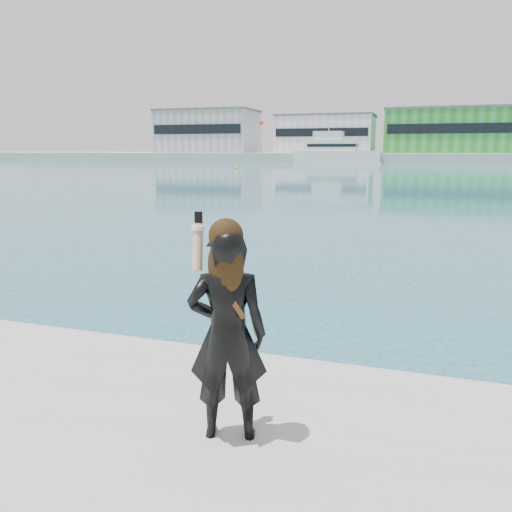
# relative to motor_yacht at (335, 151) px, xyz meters

# --- Properties ---
(ground) EXTENTS (500.00, 500.00, 0.00)m
(ground) POSITION_rel_motor_yacht_xyz_m (16.89, -111.21, -2.53)
(ground) COLOR navy
(ground) RESTS_ON ground
(far_quay) EXTENTS (320.00, 40.00, 2.00)m
(far_quay) POSITION_rel_motor_yacht_xyz_m (16.89, 18.79, -1.53)
(far_quay) COLOR #9E9E99
(far_quay) RESTS_ON ground
(warehouse_grey_left) EXTENTS (26.52, 16.36, 11.50)m
(warehouse_grey_left) POSITION_rel_motor_yacht_xyz_m (-38.11, 16.77, 5.23)
(warehouse_grey_left) COLOR gray
(warehouse_grey_left) RESTS_ON far_quay
(warehouse_white) EXTENTS (24.48, 15.35, 9.50)m
(warehouse_white) POSITION_rel_motor_yacht_xyz_m (-5.11, 16.77, 4.23)
(warehouse_white) COLOR silver
(warehouse_white) RESTS_ON far_quay
(warehouse_green) EXTENTS (30.60, 16.36, 10.50)m
(warehouse_green) POSITION_rel_motor_yacht_xyz_m (24.89, 16.77, 4.73)
(warehouse_green) COLOR #208223
(warehouse_green) RESTS_ON far_quay
(flagpole_left) EXTENTS (1.28, 0.16, 8.00)m
(flagpole_left) POSITION_rel_motor_yacht_xyz_m (-21.01, 9.79, 4.01)
(flagpole_left) COLOR silver
(flagpole_left) RESTS_ON far_quay
(motor_yacht) EXTENTS (19.42, 5.81, 9.01)m
(motor_yacht) POSITION_rel_motor_yacht_xyz_m (0.00, 0.00, 0.00)
(motor_yacht) COLOR silver
(motor_yacht) RESTS_ON ground
(buoy_far) EXTENTS (0.50, 0.50, 0.50)m
(buoy_far) POSITION_rel_motor_yacht_xyz_m (11.04, -12.13, -2.53)
(buoy_far) COLOR yellow
(buoy_far) RESTS_ON ground
(buoy_extra) EXTENTS (0.50, 0.50, 0.50)m
(buoy_extra) POSITION_rel_motor_yacht_xyz_m (-8.15, -43.10, -2.53)
(buoy_extra) COLOR yellow
(buoy_extra) RESTS_ON ground
(woman) EXTENTS (0.68, 0.54, 1.72)m
(woman) POSITION_rel_motor_yacht_xyz_m (16.71, -111.80, -0.86)
(woman) COLOR black
(woman) RESTS_ON near_quay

